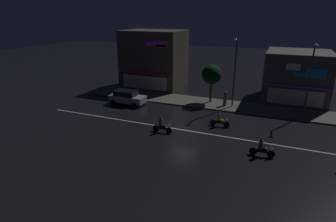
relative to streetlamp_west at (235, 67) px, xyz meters
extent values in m
plane|color=black|center=(-2.97, -8.31, -4.70)|extent=(140.00, 140.00, 0.00)
cube|color=beige|center=(-2.97, -8.31, -4.69)|extent=(30.14, 0.16, 0.01)
cube|color=#5B5954|center=(-2.97, 0.39, -4.63)|extent=(31.72, 4.14, 0.14)
cube|color=#56514C|center=(6.55, 6.24, -1.68)|extent=(7.31, 7.48, 6.04)
cube|color=#D83FD8|center=(6.55, 2.39, -2.10)|extent=(6.94, 0.24, 0.12)
cube|color=#268CF2|center=(8.29, 2.45, -0.52)|extent=(1.97, 0.08, 1.08)
cube|color=white|center=(5.95, 2.45, 0.05)|extent=(1.48, 0.08, 0.72)
cube|color=#268CF2|center=(6.68, 2.45, -0.73)|extent=(1.19, 0.08, 0.52)
cube|color=beige|center=(6.55, 2.45, -3.40)|extent=(5.84, 0.06, 1.80)
cube|color=#4C443A|center=(-12.49, 5.64, -0.65)|extent=(8.36, 6.28, 8.10)
cube|color=red|center=(-12.49, 2.39, -2.10)|extent=(7.94, 0.24, 0.12)
cube|color=#D83FD8|center=(-11.62, 2.45, 1.87)|extent=(0.98, 0.08, 0.67)
cube|color=#D83FD8|center=(-10.05, 2.45, 1.92)|extent=(1.99, 0.08, 0.73)
cube|color=red|center=(-10.00, 2.45, 1.51)|extent=(1.40, 0.08, 0.56)
cube|color=beige|center=(-12.49, 2.45, -3.40)|extent=(6.69, 0.06, 1.80)
cylinder|color=#47494C|center=(0.00, 0.20, -0.65)|extent=(0.16, 0.16, 7.81)
cube|color=#47494C|center=(0.00, -0.50, 3.15)|extent=(0.10, 1.40, 0.10)
ellipsoid|color=#F9E099|center=(0.00, -1.20, 3.07)|extent=(0.44, 0.32, 0.20)
cylinder|color=#47494C|center=(7.54, 0.22, -0.80)|extent=(0.16, 0.16, 7.52)
cube|color=#47494C|center=(7.54, -0.48, 2.86)|extent=(0.10, 1.40, 0.10)
ellipsoid|color=#F9E099|center=(7.54, -1.18, 2.78)|extent=(0.44, 0.32, 0.20)
cylinder|color=#4C664C|center=(-0.85, 0.14, -3.78)|extent=(0.39, 0.39, 1.55)
sphere|color=tan|center=(-0.85, 0.14, -2.89)|extent=(0.22, 0.22, 0.22)
cylinder|color=#473323|center=(-2.78, 0.96, -3.35)|extent=(0.24, 0.24, 2.42)
sphere|color=black|center=(-2.78, 0.96, -1.20)|extent=(2.35, 2.35, 2.35)
cube|color=#9EA0A5|center=(-11.77, -3.43, -4.01)|extent=(4.30, 1.78, 0.76)
cube|color=black|center=(-11.99, -3.43, -3.33)|extent=(2.58, 1.57, 0.60)
cube|color=#F9F2CC|center=(-9.66, -2.82, -3.91)|extent=(0.08, 0.20, 0.12)
cube|color=#F9F2CC|center=(-9.66, -4.03, -3.91)|extent=(0.08, 0.20, 0.12)
cylinder|color=black|center=(-10.35, -2.54, -4.39)|extent=(0.62, 0.20, 0.62)
cylinder|color=black|center=(-10.35, -4.32, -4.39)|extent=(0.62, 0.20, 0.62)
cylinder|color=black|center=(-13.19, -2.54, -4.39)|extent=(0.62, 0.20, 0.62)
cylinder|color=black|center=(-13.19, -4.32, -4.39)|extent=(0.62, 0.20, 0.62)
cylinder|color=black|center=(0.62, -6.09, -4.40)|extent=(0.60, 0.08, 0.60)
cylinder|color=black|center=(-0.68, -6.09, -4.40)|extent=(0.60, 0.10, 0.60)
cube|color=black|center=(-0.03, -6.09, -4.30)|extent=(1.30, 0.14, 0.20)
ellipsoid|color=gold|center=(0.17, -6.09, -4.08)|extent=(0.44, 0.26, 0.24)
cube|color=black|center=(-0.23, -6.09, -4.15)|extent=(0.56, 0.22, 0.10)
cylinder|color=slate|center=(0.57, -6.09, -3.85)|extent=(0.03, 0.60, 0.03)
sphere|color=white|center=(0.66, -6.09, -3.95)|extent=(0.14, 0.14, 0.14)
cylinder|color=gray|center=(-0.18, -6.09, -3.75)|extent=(0.32, 0.32, 0.70)
sphere|color=#333338|center=(-0.18, -6.09, -3.29)|extent=(0.22, 0.22, 0.22)
cylinder|color=black|center=(4.91, -10.74, -4.40)|extent=(0.60, 0.08, 0.60)
cylinder|color=black|center=(3.61, -10.74, -4.40)|extent=(0.60, 0.10, 0.60)
cube|color=black|center=(4.26, -10.74, -4.30)|extent=(1.30, 0.14, 0.20)
ellipsoid|color=black|center=(4.46, -10.74, -4.08)|extent=(0.44, 0.26, 0.24)
cube|color=black|center=(4.06, -10.74, -4.15)|extent=(0.56, 0.22, 0.10)
cylinder|color=slate|center=(4.86, -10.74, -3.85)|extent=(0.03, 0.60, 0.03)
sphere|color=white|center=(4.95, -10.74, -3.95)|extent=(0.14, 0.14, 0.14)
cylinder|color=#4C664C|center=(4.11, -10.74, -3.75)|extent=(0.32, 0.32, 0.70)
sphere|color=#333338|center=(4.11, -10.74, -3.29)|extent=(0.22, 0.22, 0.22)
cylinder|color=black|center=(-3.91, -9.52, -4.40)|extent=(0.60, 0.08, 0.60)
cylinder|color=black|center=(-5.21, -9.52, -4.40)|extent=(0.60, 0.10, 0.60)
cube|color=black|center=(-4.56, -9.52, -4.30)|extent=(1.30, 0.14, 0.20)
ellipsoid|color=black|center=(-4.36, -9.52, -4.08)|extent=(0.44, 0.26, 0.24)
cube|color=black|center=(-4.76, -9.52, -4.15)|extent=(0.56, 0.22, 0.10)
cylinder|color=slate|center=(-3.96, -9.52, -3.85)|extent=(0.03, 0.60, 0.03)
sphere|color=white|center=(-3.87, -9.52, -3.95)|extent=(0.14, 0.14, 0.14)
cylinder|color=brown|center=(-4.71, -9.52, -3.75)|extent=(0.32, 0.32, 0.70)
sphere|color=#333338|center=(-4.71, -9.52, -3.29)|extent=(0.22, 0.22, 0.22)
cone|color=orange|center=(-10.77, -2.54, -4.42)|extent=(0.36, 0.36, 0.55)
camera|label=1|loc=(4.96, -30.98, 5.58)|focal=29.81mm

